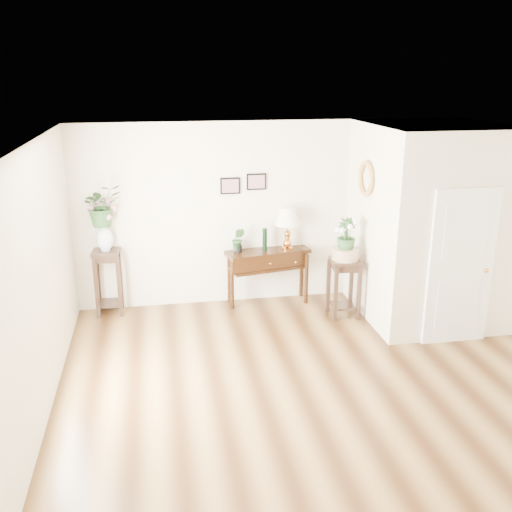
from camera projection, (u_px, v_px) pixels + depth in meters
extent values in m
cube|color=brown|center=(319.00, 384.00, 6.65)|extent=(6.00, 5.50, 0.02)
cube|color=white|center=(328.00, 142.00, 5.79)|extent=(6.00, 5.50, 0.02)
cube|color=beige|center=(272.00, 213.00, 8.80)|extent=(6.00, 0.02, 2.80)
cube|color=beige|center=(447.00, 413.00, 3.65)|extent=(6.00, 0.02, 2.80)
cube|color=beige|center=(36.00, 289.00, 5.71)|extent=(0.02, 5.50, 2.80)
cube|color=beige|center=(428.00, 223.00, 8.24)|extent=(1.80, 1.95, 2.80)
cube|color=silver|center=(461.00, 268.00, 7.41)|extent=(0.90, 0.05, 2.10)
cube|color=black|center=(230.00, 186.00, 8.53)|extent=(0.30, 0.02, 0.25)
cube|color=black|center=(256.00, 182.00, 8.58)|extent=(0.30, 0.02, 0.25)
torus|color=gold|center=(366.00, 179.00, 7.99)|extent=(0.07, 0.51, 0.51)
cube|color=black|center=(268.00, 276.00, 8.91)|extent=(1.35, 0.67, 0.86)
cube|color=#BB762A|center=(288.00, 227.00, 8.72)|extent=(0.44, 0.44, 0.66)
cylinder|color=black|center=(265.00, 240.00, 8.72)|extent=(0.08, 0.08, 0.35)
imported|color=#244922|center=(238.00, 240.00, 8.64)|extent=(0.24, 0.22, 0.36)
cube|color=black|center=(108.00, 282.00, 8.48)|extent=(0.41, 0.41, 0.99)
imported|color=#244922|center=(102.00, 203.00, 8.11)|extent=(0.69, 0.65, 0.60)
cube|color=black|center=(344.00, 288.00, 8.40)|extent=(0.46, 0.46, 0.88)
cylinder|color=#D3B686|center=(345.00, 254.00, 8.24)|extent=(0.45, 0.45, 0.17)
imported|color=#244922|center=(346.00, 235.00, 8.16)|extent=(0.36, 0.36, 0.49)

